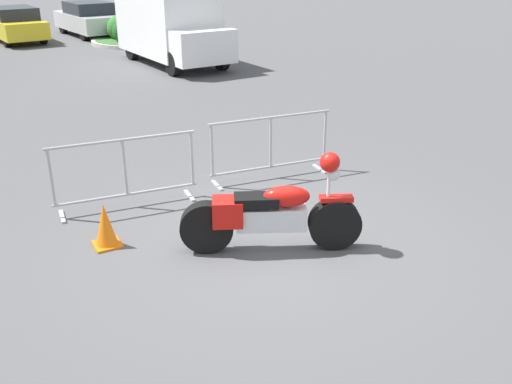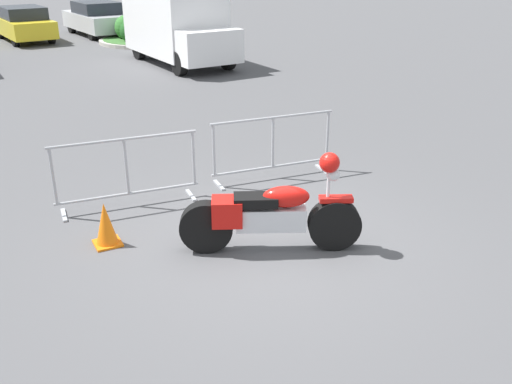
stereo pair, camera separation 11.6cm
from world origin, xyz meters
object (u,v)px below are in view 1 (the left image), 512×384
object	(u,v)px
parked_car_yellow	(15,24)
delivery_van	(170,25)
motorcycle	(271,214)
crowd_barrier_far	(271,147)
parked_car_silver	(88,19)
crowd_barrier_near	(125,172)
traffic_cone	(105,226)

from	to	relation	value
parked_car_yellow	delivery_van	bearing A→B (deg)	-159.79
motorcycle	delivery_van	size ratio (longest dim) A/B	0.42
delivery_van	crowd_barrier_far	bearing A→B (deg)	-16.69
parked_car_silver	crowd_barrier_near	bearing A→B (deg)	161.36
parked_car_silver	traffic_cone	world-z (taller)	parked_car_silver
delivery_van	parked_car_silver	size ratio (longest dim) A/B	1.17
crowd_barrier_near	delivery_van	world-z (taller)	delivery_van
crowd_barrier_near	delivery_van	bearing A→B (deg)	65.89
motorcycle	crowd_barrier_near	distance (m)	2.48
crowd_barrier_far	parked_car_silver	size ratio (longest dim) A/B	0.49
traffic_cone	motorcycle	bearing A→B (deg)	-31.09
motorcycle	crowd_barrier_far	world-z (taller)	motorcycle
delivery_van	parked_car_yellow	world-z (taller)	delivery_van
motorcycle	traffic_cone	bearing A→B (deg)	174.10
crowd_barrier_far	parked_car_silver	distance (m)	18.61
delivery_van	crowd_barrier_near	bearing A→B (deg)	-28.67
crowd_barrier_far	parked_car_silver	bearing A→B (deg)	85.57
crowd_barrier_far	traffic_cone	xyz separation A→B (m)	(-3.06, -1.06, -0.26)
crowd_barrier_far	parked_car_silver	world-z (taller)	parked_car_silver
motorcycle	crowd_barrier_near	world-z (taller)	motorcycle
crowd_barrier_far	traffic_cone	bearing A→B (deg)	-160.95
crowd_barrier_far	parked_car_silver	xyz separation A→B (m)	(1.44, 18.55, 0.18)
delivery_van	parked_car_silver	world-z (taller)	delivery_van
crowd_barrier_near	traffic_cone	distance (m)	1.24
delivery_van	parked_car_yellow	distance (m)	8.63
crowd_barrier_near	parked_car_silver	bearing A→B (deg)	78.14
crowd_barrier_near	parked_car_silver	world-z (taller)	parked_car_silver
crowd_barrier_near	traffic_cone	size ratio (longest dim) A/B	3.63
traffic_cone	parked_car_silver	bearing A→B (deg)	77.09
parked_car_yellow	traffic_cone	xyz separation A→B (m)	(-1.42, -19.30, -0.41)
motorcycle	delivery_van	xyz separation A→B (m)	(3.50, 12.72, 0.74)
traffic_cone	delivery_van	bearing A→B (deg)	65.38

